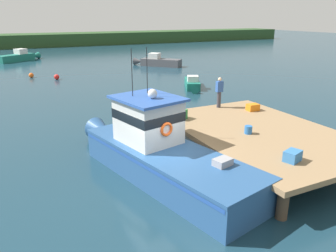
{
  "coord_description": "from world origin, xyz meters",
  "views": [
    {
      "loc": [
        -4.86,
        -10.51,
        5.97
      ],
      "look_at": [
        1.2,
        1.75,
        1.4
      ],
      "focal_mm": 35.7,
      "sensor_mm": 36.0,
      "label": 1
    }
  ],
  "objects_px": {
    "bait_bucket": "(248,130)",
    "mooring_buoy_outer": "(221,109)",
    "main_fishing_boat": "(158,150)",
    "crate_single_far": "(293,156)",
    "mooring_buoy_channel_marker": "(137,94)",
    "mooring_buoy_inshore": "(57,77)",
    "crate_stack_near_edge": "(253,107)",
    "deckhand_by_the_boat": "(219,92)",
    "moored_boat_outer_mooring": "(158,62)",
    "mooring_buoy_spare_mooring": "(31,75)",
    "moored_boat_far_right": "(19,57)",
    "crate_single_by_cleat": "(180,114)",
    "moored_boat_off_the_point": "(192,84)"
  },
  "relations": [
    {
      "from": "main_fishing_boat",
      "to": "deckhand_by_the_boat",
      "type": "relative_size",
      "value": 6.11
    },
    {
      "from": "bait_bucket",
      "to": "mooring_buoy_spare_mooring",
      "type": "bearing_deg",
      "value": 104.27
    },
    {
      "from": "bait_bucket",
      "to": "mooring_buoy_spare_mooring",
      "type": "relative_size",
      "value": 0.71
    },
    {
      "from": "crate_stack_near_edge",
      "to": "bait_bucket",
      "type": "distance_m",
      "value": 3.74
    },
    {
      "from": "mooring_buoy_outer",
      "to": "bait_bucket",
      "type": "bearing_deg",
      "value": -116.49
    },
    {
      "from": "main_fishing_boat",
      "to": "mooring_buoy_channel_marker",
      "type": "bearing_deg",
      "value": 72.27
    },
    {
      "from": "mooring_buoy_channel_marker",
      "to": "mooring_buoy_inshore",
      "type": "xyz_separation_m",
      "value": [
        -4.5,
        9.86,
        0.08
      ]
    },
    {
      "from": "bait_bucket",
      "to": "mooring_buoy_spare_mooring",
      "type": "distance_m",
      "value": 26.2
    },
    {
      "from": "deckhand_by_the_boat",
      "to": "mooring_buoy_spare_mooring",
      "type": "relative_size",
      "value": 3.42
    },
    {
      "from": "crate_single_by_cleat",
      "to": "moored_boat_far_right",
      "type": "bearing_deg",
      "value": 98.1
    },
    {
      "from": "bait_bucket",
      "to": "mooring_buoy_outer",
      "type": "xyz_separation_m",
      "value": [
        3.24,
        6.51,
        -1.12
      ]
    },
    {
      "from": "bait_bucket",
      "to": "mooring_buoy_channel_marker",
      "type": "bearing_deg",
      "value": 89.33
    },
    {
      "from": "bait_bucket",
      "to": "mooring_buoy_inshore",
      "type": "xyz_separation_m",
      "value": [
        -4.34,
        23.19,
        -1.12
      ]
    },
    {
      "from": "mooring_buoy_channel_marker",
      "to": "crate_single_far",
      "type": "bearing_deg",
      "value": -92.14
    },
    {
      "from": "main_fishing_boat",
      "to": "crate_single_far",
      "type": "xyz_separation_m",
      "value": [
        3.53,
        -3.3,
        0.38
      ]
    },
    {
      "from": "crate_stack_near_edge",
      "to": "mooring_buoy_spare_mooring",
      "type": "bearing_deg",
      "value": 111.67
    },
    {
      "from": "crate_stack_near_edge",
      "to": "mooring_buoy_spare_mooring",
      "type": "distance_m",
      "value": 24.37
    },
    {
      "from": "moored_boat_far_right",
      "to": "moored_boat_off_the_point",
      "type": "relative_size",
      "value": 1.37
    },
    {
      "from": "moored_boat_off_the_point",
      "to": "mooring_buoy_outer",
      "type": "xyz_separation_m",
      "value": [
        -2.2,
        -7.42,
        -0.14
      ]
    },
    {
      "from": "crate_single_by_cleat",
      "to": "deckhand_by_the_boat",
      "type": "distance_m",
      "value": 3.1
    },
    {
      "from": "moored_boat_far_right",
      "to": "mooring_buoy_inshore",
      "type": "bearing_deg",
      "value": -81.55
    },
    {
      "from": "crate_single_by_cleat",
      "to": "bait_bucket",
      "type": "relative_size",
      "value": 1.76
    },
    {
      "from": "moored_boat_outer_mooring",
      "to": "mooring_buoy_channel_marker",
      "type": "xyz_separation_m",
      "value": [
        -8.05,
        -13.7,
        -0.35
      ]
    },
    {
      "from": "main_fishing_boat",
      "to": "bait_bucket",
      "type": "height_order",
      "value": "main_fishing_boat"
    },
    {
      "from": "moored_boat_outer_mooring",
      "to": "mooring_buoy_outer",
      "type": "xyz_separation_m",
      "value": [
        -4.96,
        -20.53,
        -0.28
      ]
    },
    {
      "from": "deckhand_by_the_boat",
      "to": "moored_boat_off_the_point",
      "type": "xyz_separation_m",
      "value": [
        4.14,
        9.86,
        -1.68
      ]
    },
    {
      "from": "main_fishing_boat",
      "to": "mooring_buoy_outer",
      "type": "bearing_deg",
      "value": 40.16
    },
    {
      "from": "crate_stack_near_edge",
      "to": "deckhand_by_the_boat",
      "type": "bearing_deg",
      "value": 133.1
    },
    {
      "from": "moored_boat_off_the_point",
      "to": "mooring_buoy_outer",
      "type": "height_order",
      "value": "moored_boat_off_the_point"
    },
    {
      "from": "moored_boat_far_right",
      "to": "deckhand_by_the_boat",
      "type": "bearing_deg",
      "value": -77.19
    },
    {
      "from": "main_fishing_boat",
      "to": "mooring_buoy_inshore",
      "type": "relative_size",
      "value": 19.77
    },
    {
      "from": "bait_bucket",
      "to": "moored_boat_far_right",
      "type": "height_order",
      "value": "moored_boat_far_right"
    },
    {
      "from": "moored_boat_off_the_point",
      "to": "mooring_buoy_inshore",
      "type": "height_order",
      "value": "moored_boat_off_the_point"
    },
    {
      "from": "crate_single_by_cleat",
      "to": "moored_boat_far_right",
      "type": "relative_size",
      "value": 0.1
    },
    {
      "from": "mooring_buoy_channel_marker",
      "to": "crate_stack_near_edge",
      "type": "bearing_deg",
      "value": -77.34
    },
    {
      "from": "crate_stack_near_edge",
      "to": "mooring_buoy_channel_marker",
      "type": "xyz_separation_m",
      "value": [
        -2.38,
        10.59,
        -1.2
      ]
    },
    {
      "from": "crate_single_far",
      "to": "deckhand_by_the_boat",
      "type": "distance_m",
      "value": 7.2
    },
    {
      "from": "moored_boat_off_the_point",
      "to": "mooring_buoy_channel_marker",
      "type": "relative_size",
      "value": 12.24
    },
    {
      "from": "crate_single_by_cleat",
      "to": "mooring_buoy_spare_mooring",
      "type": "relative_size",
      "value": 1.26
    },
    {
      "from": "crate_single_by_cleat",
      "to": "deckhand_by_the_boat",
      "type": "relative_size",
      "value": 0.37
    },
    {
      "from": "crate_single_far",
      "to": "bait_bucket",
      "type": "relative_size",
      "value": 1.76
    },
    {
      "from": "crate_single_far",
      "to": "moored_boat_off_the_point",
      "type": "distance_m",
      "value": 17.85
    },
    {
      "from": "crate_single_far",
      "to": "mooring_buoy_inshore",
      "type": "bearing_deg",
      "value": 98.49
    },
    {
      "from": "deckhand_by_the_boat",
      "to": "mooring_buoy_outer",
      "type": "bearing_deg",
      "value": 51.45
    },
    {
      "from": "mooring_buoy_channel_marker",
      "to": "crate_single_by_cleat",
      "type": "bearing_deg",
      "value": -99.66
    },
    {
      "from": "moored_boat_outer_mooring",
      "to": "mooring_buoy_outer",
      "type": "bearing_deg",
      "value": -103.58
    },
    {
      "from": "main_fishing_boat",
      "to": "crate_single_by_cleat",
      "type": "distance_m",
      "value": 3.62
    },
    {
      "from": "crate_stack_near_edge",
      "to": "crate_single_far",
      "type": "bearing_deg",
      "value": -117.91
    },
    {
      "from": "moored_boat_far_right",
      "to": "mooring_buoy_outer",
      "type": "xyz_separation_m",
      "value": [
        10.02,
        -33.06,
        -0.3
      ]
    },
    {
      "from": "crate_single_far",
      "to": "mooring_buoy_outer",
      "type": "xyz_separation_m",
      "value": [
        3.69,
        9.4,
        -1.14
      ]
    }
  ]
}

